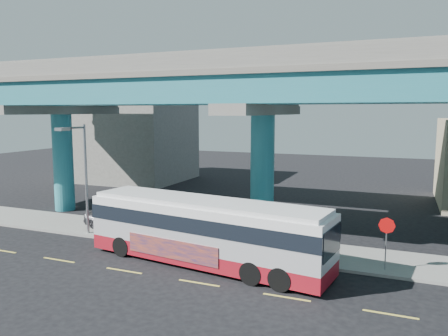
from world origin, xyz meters
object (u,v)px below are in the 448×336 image
at_px(stop_sign, 387,232).
at_px(transit_bus, 205,229).
at_px(street_lamp, 80,163).
at_px(parked_car, 113,218).

bearing_deg(stop_sign, transit_bus, -141.50).
bearing_deg(street_lamp, parked_car, 70.38).
height_order(parked_car, street_lamp, street_lamp).
bearing_deg(parked_car, stop_sign, -92.88).
relative_size(street_lamp, stop_sign, 2.64).
distance_m(transit_bus, street_lamp, 9.43).
bearing_deg(street_lamp, transit_bus, -9.12).
distance_m(parked_car, street_lamp, 4.35).
relative_size(parked_car, street_lamp, 0.58).
bearing_deg(stop_sign, parked_car, -160.42).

